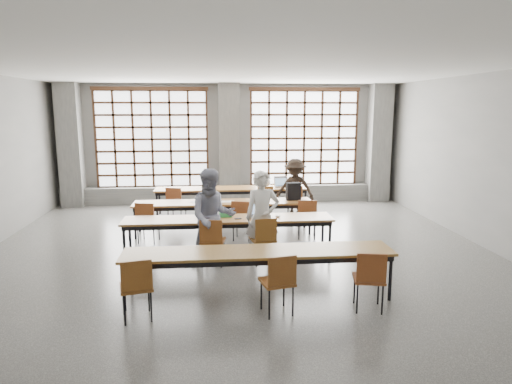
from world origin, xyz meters
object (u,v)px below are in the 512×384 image
desk_row_d (259,255)px  mouse (278,216)px  desk_row_b (223,204)px  laptop_back (281,184)px  chair_back_mid (265,199)px  plastic_bag (265,182)px  chair_front_right (264,236)px  desk_row_c (228,221)px  green_box (226,215)px  chair_back_left (175,201)px  chair_mid_left (147,218)px  laptop_front (258,213)px  student_male (262,217)px  chair_mid_centre (242,216)px  chair_front_left (212,237)px  chair_back_right (295,198)px  chair_mid_right (307,215)px  student_back (295,189)px  phone (238,219)px  chair_near_left (136,283)px  red_pouch (136,283)px  backpack (293,191)px  student_female (213,217)px  desk_row_a (232,190)px  chair_near_mid (279,278)px  chair_near_right (370,275)px

desk_row_d → mouse: bearing=74.4°
desk_row_b → mouse: mouse is taller
laptop_back → chair_back_mid: bearing=-126.0°
plastic_bag → chair_front_right: bearing=-96.8°
desk_row_c → green_box: bearing=122.0°
chair_back_left → chair_mid_left: bearing=-104.2°
chair_front_right → laptop_front: laptop_front is taller
student_male → plastic_bag: (0.50, 3.89, 0.02)m
chair_mid_centre → laptop_front: size_ratio=1.95×
desk_row_b → laptop_front: (0.63, -1.45, 0.13)m
chair_front_left → desk_row_d: bearing=-64.4°
chair_back_right → laptop_back: (-0.24, 0.74, 0.25)m
chair_back_mid → chair_front_right: same height
chair_mid_left → laptop_back: laptop_back is taller
chair_mid_right → plastic_bag: (-0.63, 2.46, 0.34)m
desk_row_b → student_back: 2.26m
student_male → laptop_back: 4.06m
desk_row_b → green_box: (0.01, -1.47, 0.11)m
phone → desk_row_c: bearing=150.9°
desk_row_b → green_box: size_ratio=16.00×
chair_near_left → laptop_back: bearing=65.1°
red_pouch → chair_front_left: bearing=63.1°
chair_near_left → student_back: bearing=60.7°
chair_mid_left → desk_row_d: bearing=-55.5°
laptop_front → phone: size_ratio=3.48×
chair_back_mid → chair_front_right: 3.36m
backpack → chair_near_left: bearing=-126.3°
chair_back_mid → laptop_back: size_ratio=2.19×
chair_mid_left → laptop_front: laptop_front is taller
chair_back_mid → green_box: size_ratio=3.52×
chair_back_mid → backpack: bearing=-64.0°
chair_back_right → student_female: size_ratio=0.50×
desk_row_a → backpack: backpack is taller
chair_back_right → desk_row_c: bearing=-123.3°
chair_near_mid → chair_mid_left: bearing=122.1°
chair_front_right → laptop_back: bearing=77.2°
chair_near_left → student_back: (3.10, 5.53, 0.23)m
green_box → backpack: 2.21m
chair_near_right → red_pouch: chair_near_right is taller
desk_row_a → mouse: mouse is taller
student_back → green_box: size_ratio=6.13×
chair_back_mid → chair_front_left: bearing=-111.5°
chair_near_left → laptop_front: 3.38m
desk_row_b → student_male: bearing=-72.2°
chair_front_right → plastic_bag: plastic_bag is taller
chair_back_right → green_box: 3.21m
chair_back_right → student_female: bearing=-122.9°
chair_mid_centre → red_pouch: 3.91m
desk_row_c → plastic_bag: plastic_bag is taller
chair_near_mid → chair_near_right: same height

